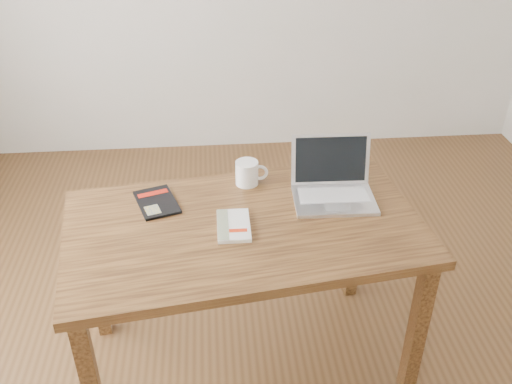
{
  "coord_description": "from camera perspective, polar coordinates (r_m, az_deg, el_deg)",
  "views": [
    {
      "loc": [
        -0.26,
        -1.83,
        2.0
      ],
      "look_at": [
        -0.1,
        -0.02,
        0.85
      ],
      "focal_mm": 40.0,
      "sensor_mm": 36.0,
      "label": 1
    }
  ],
  "objects": [
    {
      "name": "black_guidebook",
      "position": [
        2.29,
        -9.9,
        -1.0
      ],
      "size": [
        0.2,
        0.25,
        0.01
      ],
      "rotation": [
        0.0,
        0.0,
        0.32
      ],
      "color": "black",
      "rests_on": "desk"
    },
    {
      "name": "white_guidebook",
      "position": [
        2.13,
        -2.26,
        -3.38
      ],
      "size": [
        0.12,
        0.2,
        0.02
      ],
      "rotation": [
        0.0,
        0.0,
        -0.01
      ],
      "color": "silver",
      "rests_on": "desk"
    },
    {
      "name": "room",
      "position": [
        1.95,
        0.97,
        13.07
      ],
      "size": [
        4.04,
        4.04,
        2.7
      ],
      "color": "brown",
      "rests_on": "ground"
    },
    {
      "name": "desk",
      "position": [
        2.2,
        -1.17,
        -5.07
      ],
      "size": [
        1.43,
        0.94,
        0.75
      ],
      "rotation": [
        0.0,
        0.0,
        0.14
      ],
      "color": "#543419",
      "rests_on": "ground"
    },
    {
      "name": "laptop",
      "position": [
        2.31,
        7.69,
        0.7
      ],
      "size": [
        0.33,
        0.28,
        0.22
      ],
      "rotation": [
        0.0,
        0.0,
        -0.03
      ],
      "color": "silver",
      "rests_on": "desk"
    },
    {
      "name": "coffee_mug",
      "position": [
        2.36,
        -0.84,
        1.96
      ],
      "size": [
        0.14,
        0.1,
        0.1
      ],
      "rotation": [
        0.0,
        0.0,
        -0.04
      ],
      "color": "white",
      "rests_on": "desk"
    }
  ]
}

